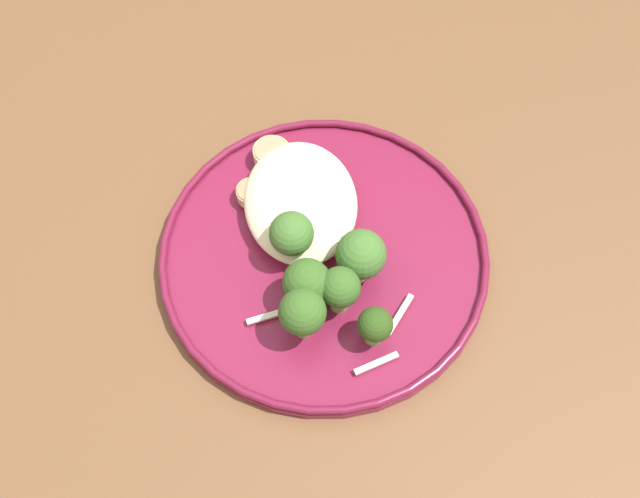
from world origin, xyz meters
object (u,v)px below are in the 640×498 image
at_px(seared_scallop_left_edge, 264,219).
at_px(seared_scallop_tiny_bay, 293,219).
at_px(broccoli_floret_near_rim, 361,256).
at_px(broccoli_floret_small_sprig, 375,326).
at_px(seared_scallop_center_golden, 300,200).
at_px(seared_scallop_on_noodles, 272,154).
at_px(broccoli_floret_right_tilted, 340,289).
at_px(seared_scallop_right_edge, 252,193).
at_px(dinner_plate, 320,255).
at_px(broccoli_floret_split_head, 302,313).
at_px(broccoli_floret_rear_charred, 292,235).
at_px(broccoli_floret_left_leaning, 307,283).

height_order(seared_scallop_left_edge, seared_scallop_tiny_bay, same).
height_order(broccoli_floret_near_rim, broccoli_floret_small_sprig, broccoli_floret_near_rim).
distance_m(seared_scallop_center_golden, broccoli_floret_small_sprig, 0.14).
relative_size(seared_scallop_on_noodles, broccoli_floret_small_sprig, 0.80).
xyz_separation_m(seared_scallop_on_noodles, broccoli_floret_right_tilted, (0.15, 0.04, 0.02)).
distance_m(seared_scallop_on_noodles, seared_scallop_tiny_bay, 0.07).
distance_m(seared_scallop_on_noodles, seared_scallop_right_edge, 0.05).
bearing_deg(dinner_plate, broccoli_floret_small_sprig, 23.17).
bearing_deg(seared_scallop_center_golden, broccoli_floret_split_head, -4.26).
relative_size(dinner_plate, seared_scallop_left_edge, 11.30).
bearing_deg(seared_scallop_left_edge, broccoli_floret_near_rim, 53.31).
bearing_deg(seared_scallop_on_noodles, seared_scallop_left_edge, -10.29).
xyz_separation_m(seared_scallop_center_golden, broccoli_floret_near_rim, (0.07, 0.04, 0.02)).
height_order(seared_scallop_right_edge, broccoli_floret_rear_charred, broccoli_floret_rear_charred).
height_order(seared_scallop_center_golden, broccoli_floret_small_sprig, broccoli_floret_small_sprig).
height_order(seared_scallop_left_edge, broccoli_floret_near_rim, broccoli_floret_near_rim).
xyz_separation_m(seared_scallop_left_edge, broccoli_floret_near_rim, (0.06, 0.08, 0.02)).
bearing_deg(broccoli_floret_near_rim, seared_scallop_tiny_bay, -136.21).
bearing_deg(seared_scallop_right_edge, seared_scallop_tiny_bay, 47.97).
bearing_deg(seared_scallop_right_edge, broccoli_floret_left_leaning, 20.53).
height_order(dinner_plate, seared_scallop_on_noodles, seared_scallop_on_noodles).
xyz_separation_m(dinner_plate, broccoli_floret_rear_charred, (-0.00, -0.02, 0.04)).
xyz_separation_m(dinner_plate, seared_scallop_right_edge, (-0.06, -0.06, 0.01)).
bearing_deg(broccoli_floret_right_tilted, dinner_plate, -167.94).
bearing_deg(dinner_plate, seared_scallop_tiny_bay, -147.65).
bearing_deg(seared_scallop_right_edge, broccoli_floret_small_sprig, 31.75).
relative_size(dinner_plate, broccoli_floret_split_head, 4.82).
bearing_deg(seared_scallop_left_edge, dinner_plate, 52.13).
distance_m(seared_scallop_center_golden, broccoli_floret_near_rim, 0.09).
distance_m(broccoli_floret_near_rim, broccoli_floret_small_sprig, 0.06).
bearing_deg(seared_scallop_on_noodles, broccoli_floret_small_sprig, 20.39).
height_order(broccoli_floret_split_head, broccoli_floret_small_sprig, broccoli_floret_split_head).
xyz_separation_m(broccoli_floret_rear_charred, broccoli_floret_small_sprig, (0.08, 0.06, -0.01)).
relative_size(seared_scallop_left_edge, broccoli_floret_rear_charred, 0.44).
bearing_deg(seared_scallop_on_noodles, broccoli_floret_right_tilted, 16.17).
relative_size(seared_scallop_left_edge, broccoli_floret_near_rim, 0.46).
relative_size(seared_scallop_center_golden, seared_scallop_on_noodles, 0.96).
bearing_deg(seared_scallop_left_edge, broccoli_floret_rear_charred, 32.87).
distance_m(seared_scallop_on_noodles, seared_scallop_left_edge, 0.07).
bearing_deg(broccoli_floret_rear_charred, broccoli_floret_split_head, 1.73).
bearing_deg(seared_scallop_right_edge, dinner_plate, 40.91).
xyz_separation_m(seared_scallop_left_edge, seared_scallop_tiny_bay, (0.00, 0.03, 0.00)).
xyz_separation_m(seared_scallop_on_noodles, broccoli_floret_split_head, (0.17, 0.01, 0.03)).
relative_size(broccoli_floret_rear_charred, broccoli_floret_near_rim, 1.06).
bearing_deg(broccoli_floret_near_rim, broccoli_floret_split_head, -47.91).
bearing_deg(seared_scallop_tiny_bay, broccoli_floret_small_sprig, 25.92).
xyz_separation_m(seared_scallop_right_edge, broccoli_floret_left_leaning, (0.11, 0.04, 0.02)).
height_order(broccoli_floret_rear_charred, broccoli_floret_split_head, broccoli_floret_split_head).
distance_m(seared_scallop_right_edge, broccoli_floret_small_sprig, 0.17).
bearing_deg(broccoli_floret_small_sprig, seared_scallop_left_edge, -145.47).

